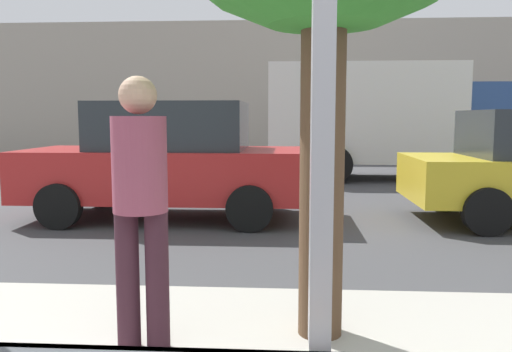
{
  "coord_description": "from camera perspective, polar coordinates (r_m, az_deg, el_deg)",
  "views": [
    {
      "loc": [
        -0.07,
        -1.09,
        1.54
      ],
      "look_at": [
        -0.32,
        2.7,
        1.11
      ],
      "focal_mm": 36.15,
      "sensor_mm": 36.0,
      "label": 1
    }
  ],
  "objects": [
    {
      "name": "ground_plane",
      "position": [
        9.22,
        4.09,
        -3.15
      ],
      "size": [
        60.0,
        60.0,
        0.0
      ],
      "primitive_type": "plane",
      "color": "#424244"
    },
    {
      "name": "parked_car_red",
      "position": [
        7.97,
        -9.63,
        1.72
      ],
      "size": [
        4.28,
        1.97,
        1.77
      ],
      "color": "red",
      "rests_on": "ground"
    },
    {
      "name": "pedestrian",
      "position": [
        3.1,
        -12.68,
        -2.17
      ],
      "size": [
        0.32,
        0.32,
        1.63
      ],
      "color": "#3D1F2A",
      "rests_on": "sidewalk_strip"
    },
    {
      "name": "box_truck",
      "position": [
        13.38,
        14.82,
        6.33
      ],
      "size": [
        6.35,
        2.44,
        2.82
      ],
      "color": "silver",
      "rests_on": "ground"
    },
    {
      "name": "building_facade_far",
      "position": [
        19.48,
        3.94,
        9.32
      ],
      "size": [
        28.0,
        1.2,
        5.01
      ],
      "primitive_type": "cube",
      "color": "#A89E8E",
      "rests_on": "ground"
    }
  ]
}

